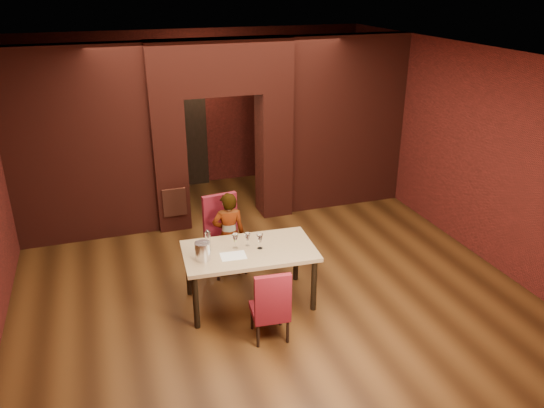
{
  "coord_description": "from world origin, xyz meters",
  "views": [
    {
      "loc": [
        -2.04,
        -6.78,
        4.11
      ],
      "look_at": [
        0.25,
        0.0,
        1.05
      ],
      "focal_mm": 35.0,
      "sensor_mm": 36.0,
      "label": 1
    }
  ],
  "objects_px": {
    "dining_table": "(250,276)",
    "potted_plant": "(266,248)",
    "chair_far": "(226,236)",
    "person_seated": "(229,234)",
    "water_bottle": "(208,240)",
    "wine_bucket": "(203,251)",
    "chair_near": "(269,303)",
    "wine_glass_c": "(260,241)",
    "wine_glass_a": "(235,241)",
    "wine_glass_b": "(247,239)"
  },
  "relations": [
    {
      "from": "person_seated",
      "to": "wine_glass_b",
      "type": "distance_m",
      "value": 0.76
    },
    {
      "from": "dining_table",
      "to": "wine_glass_c",
      "type": "relative_size",
      "value": 8.25
    },
    {
      "from": "wine_bucket",
      "to": "potted_plant",
      "type": "xyz_separation_m",
      "value": [
        1.2,
        1.11,
        -0.72
      ]
    },
    {
      "from": "wine_glass_b",
      "to": "wine_bucket",
      "type": "bearing_deg",
      "value": -164.21
    },
    {
      "from": "wine_glass_c",
      "to": "wine_bucket",
      "type": "relative_size",
      "value": 0.87
    },
    {
      "from": "wine_glass_a",
      "to": "potted_plant",
      "type": "distance_m",
      "value": 1.38
    },
    {
      "from": "potted_plant",
      "to": "wine_glass_b",
      "type": "bearing_deg",
      "value": -120.98
    },
    {
      "from": "chair_near",
      "to": "wine_glass_b",
      "type": "xyz_separation_m",
      "value": [
        -0.01,
        0.91,
        0.42
      ]
    },
    {
      "from": "chair_far",
      "to": "person_seated",
      "type": "xyz_separation_m",
      "value": [
        0.02,
        -0.12,
        0.07
      ]
    },
    {
      "from": "potted_plant",
      "to": "chair_far",
      "type": "bearing_deg",
      "value": -171.77
    },
    {
      "from": "wine_bucket",
      "to": "wine_glass_b",
      "type": "bearing_deg",
      "value": 15.79
    },
    {
      "from": "dining_table",
      "to": "water_bottle",
      "type": "relative_size",
      "value": 5.95
    },
    {
      "from": "wine_bucket",
      "to": "water_bottle",
      "type": "xyz_separation_m",
      "value": [
        0.12,
        0.22,
        0.03
      ]
    },
    {
      "from": "chair_near",
      "to": "person_seated",
      "type": "xyz_separation_m",
      "value": [
        -0.09,
        1.62,
        0.17
      ]
    },
    {
      "from": "chair_near",
      "to": "wine_glass_b",
      "type": "distance_m",
      "value": 1.0
    },
    {
      "from": "person_seated",
      "to": "water_bottle",
      "type": "height_order",
      "value": "person_seated"
    },
    {
      "from": "wine_glass_b",
      "to": "water_bottle",
      "type": "bearing_deg",
      "value": 175.98
    },
    {
      "from": "wine_glass_c",
      "to": "dining_table",
      "type": "bearing_deg",
      "value": 171.71
    },
    {
      "from": "wine_glass_b",
      "to": "potted_plant",
      "type": "xyz_separation_m",
      "value": [
        0.56,
        0.93,
        -0.69
      ]
    },
    {
      "from": "chair_near",
      "to": "chair_far",
      "type": "bearing_deg",
      "value": -80.91
    },
    {
      "from": "chair_far",
      "to": "wine_glass_c",
      "type": "relative_size",
      "value": 5.53
    },
    {
      "from": "chair_far",
      "to": "wine_glass_a",
      "type": "distance_m",
      "value": 0.91
    },
    {
      "from": "chair_far",
      "to": "wine_glass_c",
      "type": "height_order",
      "value": "chair_far"
    },
    {
      "from": "wine_glass_c",
      "to": "wine_glass_b",
      "type": "bearing_deg",
      "value": 136.74
    },
    {
      "from": "wine_glass_b",
      "to": "wine_glass_a",
      "type": "bearing_deg",
      "value": -174.67
    },
    {
      "from": "dining_table",
      "to": "chair_near",
      "type": "relative_size",
      "value": 1.79
    },
    {
      "from": "wine_glass_a",
      "to": "water_bottle",
      "type": "xyz_separation_m",
      "value": [
        -0.35,
        0.05,
        0.04
      ]
    },
    {
      "from": "chair_far",
      "to": "water_bottle",
      "type": "bearing_deg",
      "value": -125.1
    },
    {
      "from": "person_seated",
      "to": "wine_bucket",
      "type": "bearing_deg",
      "value": 64.2
    },
    {
      "from": "wine_glass_b",
      "to": "wine_bucket",
      "type": "distance_m",
      "value": 0.67
    },
    {
      "from": "chair_far",
      "to": "wine_glass_a",
      "type": "bearing_deg",
      "value": -101.87
    },
    {
      "from": "dining_table",
      "to": "wine_glass_c",
      "type": "bearing_deg",
      "value": -4.5
    },
    {
      "from": "dining_table",
      "to": "wine_bucket",
      "type": "relative_size",
      "value": 7.22
    },
    {
      "from": "wine_glass_c",
      "to": "wine_bucket",
      "type": "xyz_separation_m",
      "value": [
        -0.78,
        -0.06,
        0.01
      ]
    },
    {
      "from": "dining_table",
      "to": "potted_plant",
      "type": "bearing_deg",
      "value": 65.05
    },
    {
      "from": "wine_glass_a",
      "to": "potted_plant",
      "type": "bearing_deg",
      "value": 52.28
    },
    {
      "from": "person_seated",
      "to": "water_bottle",
      "type": "distance_m",
      "value": 0.86
    },
    {
      "from": "chair_near",
      "to": "water_bottle",
      "type": "distance_m",
      "value": 1.18
    },
    {
      "from": "wine_glass_c",
      "to": "potted_plant",
      "type": "relative_size",
      "value": 0.49
    },
    {
      "from": "chair_far",
      "to": "person_seated",
      "type": "height_order",
      "value": "person_seated"
    },
    {
      "from": "person_seated",
      "to": "chair_near",
      "type": "bearing_deg",
      "value": 99.36
    },
    {
      "from": "water_bottle",
      "to": "chair_far",
      "type": "bearing_deg",
      "value": 61.82
    },
    {
      "from": "chair_far",
      "to": "water_bottle",
      "type": "relative_size",
      "value": 3.99
    },
    {
      "from": "wine_glass_a",
      "to": "wine_bucket",
      "type": "xyz_separation_m",
      "value": [
        -0.47,
        -0.17,
        0.02
      ]
    },
    {
      "from": "person_seated",
      "to": "potted_plant",
      "type": "relative_size",
      "value": 3.04
    },
    {
      "from": "water_bottle",
      "to": "wine_bucket",
      "type": "bearing_deg",
      "value": -118.14
    },
    {
      "from": "wine_glass_a",
      "to": "chair_far",
      "type": "bearing_deg",
      "value": 85.05
    },
    {
      "from": "chair_far",
      "to": "water_bottle",
      "type": "height_order",
      "value": "chair_far"
    },
    {
      "from": "wine_glass_c",
      "to": "chair_far",
      "type": "bearing_deg",
      "value": 103.69
    },
    {
      "from": "wine_glass_a",
      "to": "water_bottle",
      "type": "bearing_deg",
      "value": 171.44
    }
  ]
}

